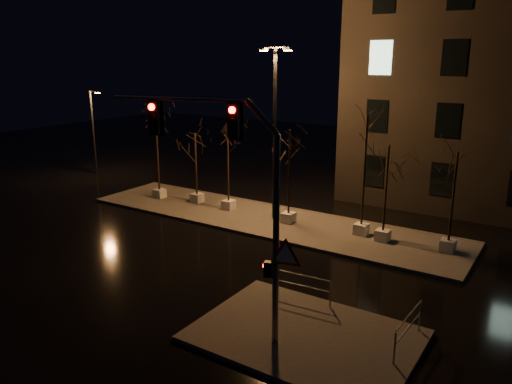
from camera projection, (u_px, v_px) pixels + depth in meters
The scene contains 15 objects.
ground at pixel (196, 255), 23.02m from camera, with size 90.00×90.00×0.00m, color black.
median at pixel (265, 219), 27.86m from camera, with size 22.00×5.00×0.15m, color #47443F.
sidewalk_corner at pixel (305, 335), 16.23m from camera, with size 7.00×5.00×0.15m, color #47443F.
tree_0 at pixel (156, 120), 30.61m from camera, with size 1.80×1.80×6.50m.
tree_1 at pixel (195, 149), 30.01m from camera, with size 1.80×1.80×4.40m.
tree_2 at pixel (228, 143), 28.40m from camera, with size 1.80×1.80×5.22m.
tree_3 at pixel (290, 151), 26.06m from camera, with size 1.80×1.80×5.19m.
tree_4 at pixel (366, 142), 24.06m from camera, with size 1.80×1.80×6.19m.
tree_5 at pixel (388, 167), 23.45m from camera, with size 1.80×1.80×4.86m.
tree_6 at pixel (455, 174), 22.13m from camera, with size 1.80×1.80×4.81m.
traffic_signal_mast at pixel (237, 185), 14.90m from camera, with size 6.07×1.48×7.57m.
streetlight_main at pixel (275, 123), 26.46m from camera, with size 2.28×0.88×9.22m.
streetlight_far at pixel (94, 129), 38.11m from camera, with size 1.27×0.32×6.45m.
guard_rail_a at pixel (301, 283), 18.30m from camera, with size 2.34×0.22×1.01m.
guard_rail_b at pixel (408, 326), 15.31m from camera, with size 0.16×2.32×1.10m.
Camera 1 is at (14.04, -16.47, 8.83)m, focal length 35.00 mm.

